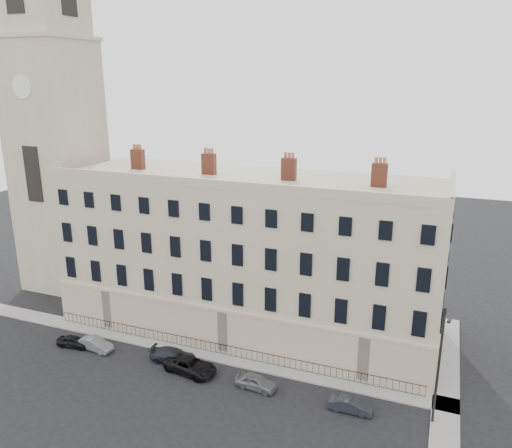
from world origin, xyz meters
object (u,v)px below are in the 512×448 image
Objects in this scene: streetlamp at (440,362)px; car_e at (256,382)px; car_b at (96,344)px; car_c at (173,355)px; car_a at (74,341)px; car_f at (350,405)px; car_d at (191,366)px.

car_e is at bearing -167.31° from streetlamp.
car_c reaches higher than car_b.
car_a is 0.91× the size of car_b.
car_f is at bearing -84.99° from car_b.
car_b is 7.68m from car_c.
car_c is 15.78m from car_f.
streetlamp reaches higher than car_c.
car_e is at bearing -84.97° from car_b.
car_b is 1.01× the size of car_e.
car_d reaches higher than car_e.
car_b is at bearing 88.13° from car_f.
car_d reaches higher than car_b.
car_b is at bearing 97.84° from car_d.
car_b reaches higher than car_a.
car_d reaches higher than car_a.
car_d is (9.84, -0.11, 0.08)m from car_b.
car_a is 0.76× the size of car_c.
car_b is at bearing 93.16° from car_e.
car_b is at bearing 90.58° from car_c.
streetlamp is (31.40, 0.69, 4.50)m from car_a.
streetlamp is at bearing -96.58° from car_c.
car_e is 1.06× the size of car_f.
car_b is (2.24, 0.29, 0.03)m from car_a.
car_a is 2.26m from car_b.
car_b is at bearing -89.46° from car_a.
car_a is 9.94m from car_c.
car_d reaches higher than car_c.
car_c reaches higher than car_a.
car_e is at bearing 88.09° from car_f.
streetlamp reaches higher than car_d.
car_d is at bearing 88.01° from car_f.
car_a is at bearing -168.71° from streetlamp.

